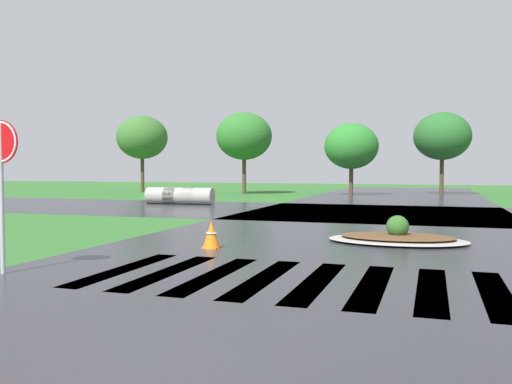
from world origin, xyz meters
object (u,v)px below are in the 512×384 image
Objects in this scene: traffic_cone at (211,235)px; stop_sign at (1,160)px; median_island at (397,237)px; drainage_pipe_stack at (180,196)px.

stop_sign is at bearing -120.14° from traffic_cone.
traffic_cone is at bearing -149.82° from median_island.
traffic_cone is (7.52, -13.72, -0.12)m from drainage_pipe_stack.
traffic_cone is (-4.06, -2.36, 0.19)m from median_island.
drainage_pipe_stack is 5.61× the size of traffic_cone.
median_island is at bearing -44.44° from drainage_pipe_stack.
traffic_cone is at bearing -61.26° from drainage_pipe_stack.
stop_sign is 4.20× the size of traffic_cone.
median_island is (6.37, 6.33, -1.89)m from stop_sign.
median_island is 4.70m from traffic_cone.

